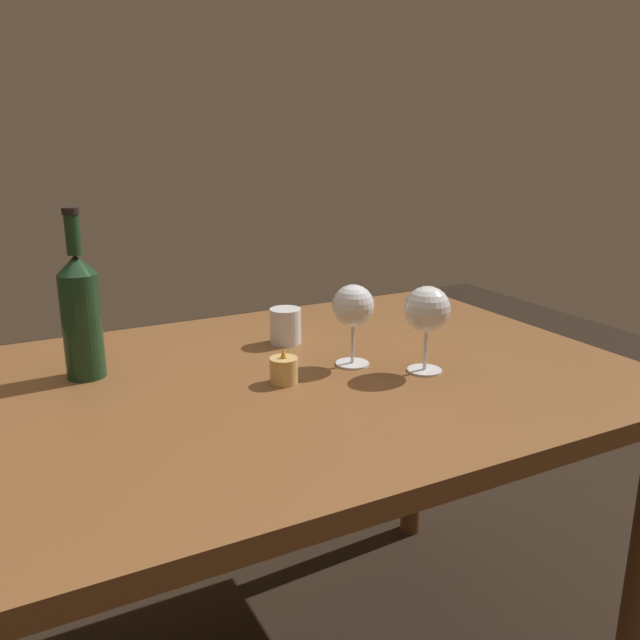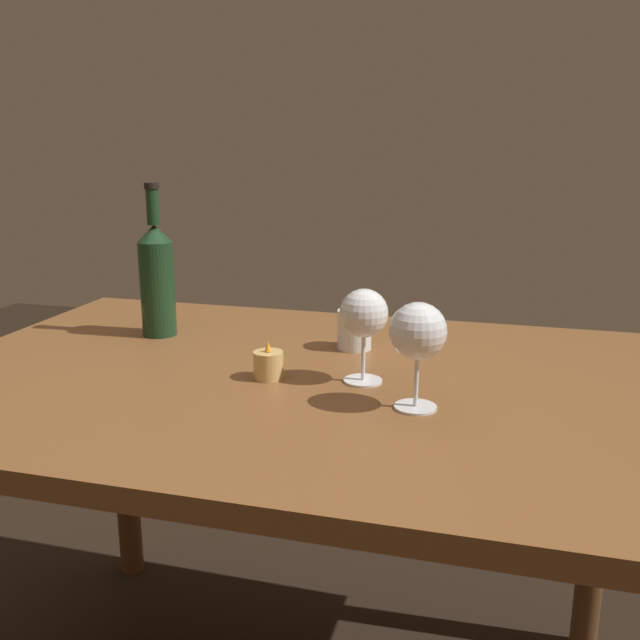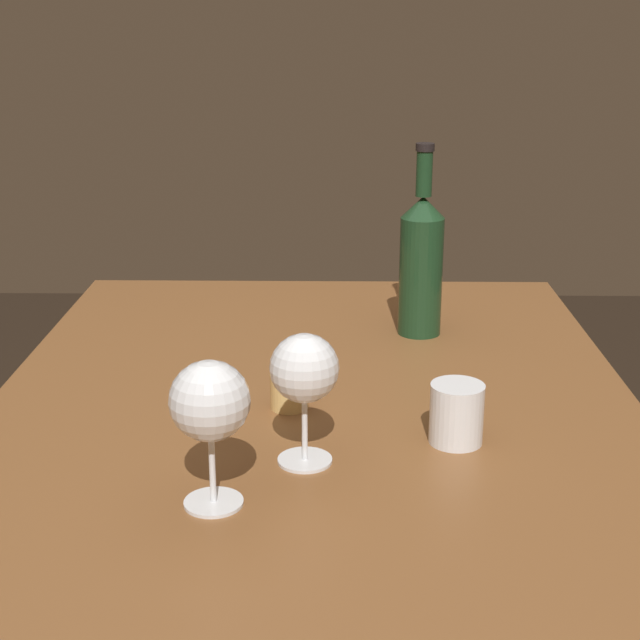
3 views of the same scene
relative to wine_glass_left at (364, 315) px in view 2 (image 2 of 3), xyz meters
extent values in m
cube|color=brown|center=(-0.13, 0.01, -0.13)|extent=(1.30, 0.90, 0.04)
cylinder|color=brown|center=(-0.71, 0.39, -0.50)|extent=(0.06, 0.06, 0.70)
cylinder|color=brown|center=(0.45, 0.39, -0.50)|extent=(0.06, 0.06, 0.70)
cylinder|color=white|center=(0.00, 0.00, -0.11)|extent=(0.07, 0.07, 0.00)
cylinder|color=white|center=(0.00, 0.00, -0.07)|extent=(0.01, 0.01, 0.08)
sphere|color=white|center=(0.00, 0.00, 0.00)|extent=(0.08, 0.08, 0.08)
cylinder|color=#42070F|center=(0.00, 0.00, 0.00)|extent=(0.06, 0.06, 0.02)
cylinder|color=white|center=(0.10, -0.10, -0.11)|extent=(0.07, 0.07, 0.00)
cylinder|color=white|center=(0.10, -0.10, -0.07)|extent=(0.01, 0.01, 0.08)
sphere|color=white|center=(0.10, -0.10, 0.01)|extent=(0.09, 0.09, 0.09)
cylinder|color=#42070F|center=(0.10, -0.10, 0.01)|extent=(0.07, 0.07, 0.03)
cylinder|color=#19381E|center=(-0.47, 0.18, -0.02)|extent=(0.07, 0.07, 0.20)
cone|color=#19381E|center=(-0.47, 0.18, 0.10)|extent=(0.07, 0.07, 0.03)
cylinder|color=#19381E|center=(-0.47, 0.18, 0.15)|extent=(0.03, 0.03, 0.07)
cylinder|color=black|center=(-0.47, 0.18, 0.19)|extent=(0.03, 0.03, 0.01)
cylinder|color=white|center=(-0.06, 0.19, -0.08)|extent=(0.07, 0.07, 0.08)
cylinder|color=silver|center=(-0.06, 0.19, -0.09)|extent=(0.06, 0.06, 0.05)
cylinder|color=#DBB266|center=(-0.16, -0.03, -0.09)|extent=(0.05, 0.05, 0.05)
cylinder|color=white|center=(-0.16, -0.03, -0.10)|extent=(0.04, 0.04, 0.03)
cone|color=#F99E2D|center=(-0.16, -0.03, -0.06)|extent=(0.01, 0.01, 0.02)
camera|label=1|loc=(-0.63, -1.05, 0.32)|focal=36.83mm
camera|label=2|loc=(0.23, -1.12, 0.29)|focal=39.88mm
camera|label=3|loc=(1.02, 0.03, 0.40)|focal=53.07mm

